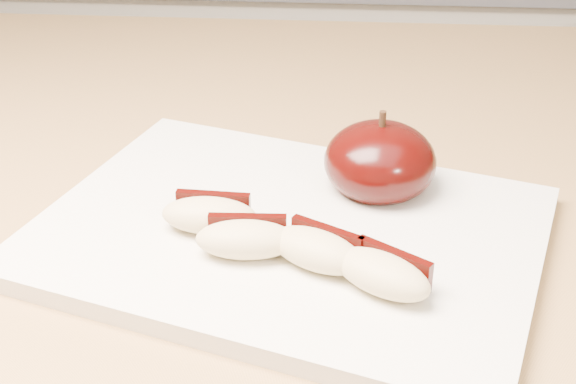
{
  "coord_description": "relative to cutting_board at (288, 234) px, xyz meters",
  "views": [
    {
      "loc": [
        0.01,
        -0.09,
        1.19
      ],
      "look_at": [
        -0.02,
        0.35,
        0.94
      ],
      "focal_mm": 50.0,
      "sensor_mm": 36.0,
      "label": 1
    }
  ],
  "objects": [
    {
      "name": "apple_wedge_d",
      "position": [
        0.06,
        -0.06,
        0.02
      ],
      "size": [
        0.07,
        0.06,
        0.02
      ],
      "rotation": [
        0.0,
        0.0,
        -0.59
      ],
      "color": "#D2BB85",
      "rests_on": "cutting_board"
    },
    {
      "name": "apple_wedge_c",
      "position": [
        0.02,
        -0.04,
        0.02
      ],
      "size": [
        0.07,
        0.06,
        0.02
      ],
      "rotation": [
        0.0,
        0.0,
        -0.5
      ],
      "color": "#D2BB85",
      "rests_on": "cutting_board"
    },
    {
      "name": "apple_half",
      "position": [
        0.06,
        0.06,
        0.03
      ],
      "size": [
        0.1,
        0.1,
        0.07
      ],
      "rotation": [
        0.0,
        0.0,
        0.34
      ],
      "color": "black",
      "rests_on": "cutting_board"
    },
    {
      "name": "apple_wedge_a",
      "position": [
        -0.05,
        -0.01,
        0.02
      ],
      "size": [
        0.06,
        0.03,
        0.02
      ],
      "rotation": [
        0.0,
        0.0,
        -0.05
      ],
      "color": "#D2BB85",
      "rests_on": "cutting_board"
    },
    {
      "name": "apple_wedge_b",
      "position": [
        -0.02,
        -0.03,
        0.02
      ],
      "size": [
        0.06,
        0.03,
        0.02
      ],
      "rotation": [
        0.0,
        0.0,
        0.04
      ],
      "color": "#D2BB85",
      "rests_on": "cutting_board"
    },
    {
      "name": "back_cabinet",
      "position": [
        0.02,
        0.85,
        -0.44
      ],
      "size": [
        2.4,
        0.62,
        0.94
      ],
      "color": "silver",
      "rests_on": "ground"
    },
    {
      "name": "cutting_board",
      "position": [
        0.0,
        0.0,
        0.0
      ],
      "size": [
        0.37,
        0.32,
        0.01
      ],
      "primitive_type": "cube",
      "rotation": [
        0.0,
        0.0,
        -0.31
      ],
      "color": "silver",
      "rests_on": "island_counter"
    }
  ]
}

